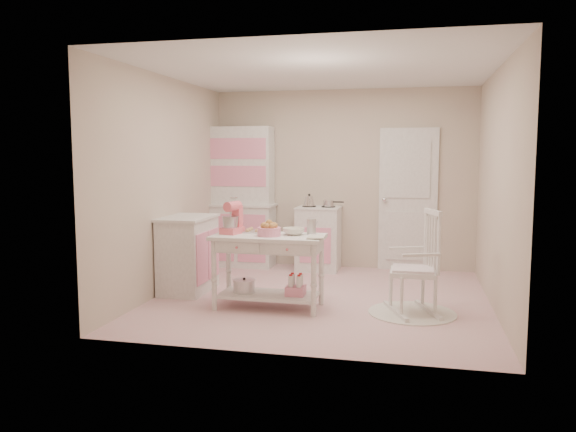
# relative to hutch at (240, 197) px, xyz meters

# --- Properties ---
(room_shell) EXTENTS (3.84, 3.84, 2.62)m
(room_shell) POSITION_rel_hutch_xyz_m (1.50, -1.66, 0.61)
(room_shell) COLOR pink
(room_shell) RESTS_ON ground
(door) EXTENTS (0.82, 0.05, 2.04)m
(door) POSITION_rel_hutch_xyz_m (2.45, 0.21, -0.02)
(door) COLOR white
(door) RESTS_ON ground
(hutch) EXTENTS (1.06, 0.50, 2.08)m
(hutch) POSITION_rel_hutch_xyz_m (0.00, 0.00, 0.00)
(hutch) COLOR white
(hutch) RESTS_ON ground
(stove) EXTENTS (0.62, 0.57, 0.92)m
(stove) POSITION_rel_hutch_xyz_m (1.20, -0.05, -0.58)
(stove) COLOR white
(stove) RESTS_ON ground
(base_cabinet) EXTENTS (0.54, 0.84, 0.92)m
(base_cabinet) POSITION_rel_hutch_xyz_m (-0.13, -1.68, -0.58)
(base_cabinet) COLOR white
(base_cabinet) RESTS_ON ground
(lace_rug) EXTENTS (0.92, 0.92, 0.01)m
(lace_rug) POSITION_rel_hutch_xyz_m (2.55, -2.06, -1.03)
(lace_rug) COLOR white
(lace_rug) RESTS_ON ground
(rocking_chair) EXTENTS (0.70, 0.84, 1.10)m
(rocking_chair) POSITION_rel_hutch_xyz_m (2.55, -2.06, -0.49)
(rocking_chair) COLOR white
(rocking_chair) RESTS_ON ground
(work_table) EXTENTS (1.20, 0.60, 0.80)m
(work_table) POSITION_rel_hutch_xyz_m (1.01, -2.18, -0.64)
(work_table) COLOR white
(work_table) RESTS_ON ground
(stand_mixer) EXTENTS (0.27, 0.32, 0.34)m
(stand_mixer) POSITION_rel_hutch_xyz_m (0.59, -2.16, -0.07)
(stand_mixer) COLOR #FF6B7B
(stand_mixer) RESTS_ON work_table
(cookie_tray) EXTENTS (0.34, 0.24, 0.02)m
(cookie_tray) POSITION_rel_hutch_xyz_m (0.86, -2.00, -0.23)
(cookie_tray) COLOR silver
(cookie_tray) RESTS_ON work_table
(bread_basket) EXTENTS (0.25, 0.25, 0.09)m
(bread_basket) POSITION_rel_hutch_xyz_m (1.03, -2.23, -0.19)
(bread_basket) COLOR pink
(bread_basket) RESTS_ON work_table
(mixing_bowl) EXTENTS (0.24, 0.24, 0.07)m
(mixing_bowl) POSITION_rel_hutch_xyz_m (1.27, -2.10, -0.20)
(mixing_bowl) COLOR white
(mixing_bowl) RESTS_ON work_table
(metal_pitcher) EXTENTS (0.10, 0.10, 0.17)m
(metal_pitcher) POSITION_rel_hutch_xyz_m (1.45, -2.02, -0.16)
(metal_pitcher) COLOR silver
(metal_pitcher) RESTS_ON work_table
(recipe_book) EXTENTS (0.20, 0.25, 0.02)m
(recipe_book) POSITION_rel_hutch_xyz_m (1.46, -2.30, -0.23)
(recipe_book) COLOR white
(recipe_book) RESTS_ON work_table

